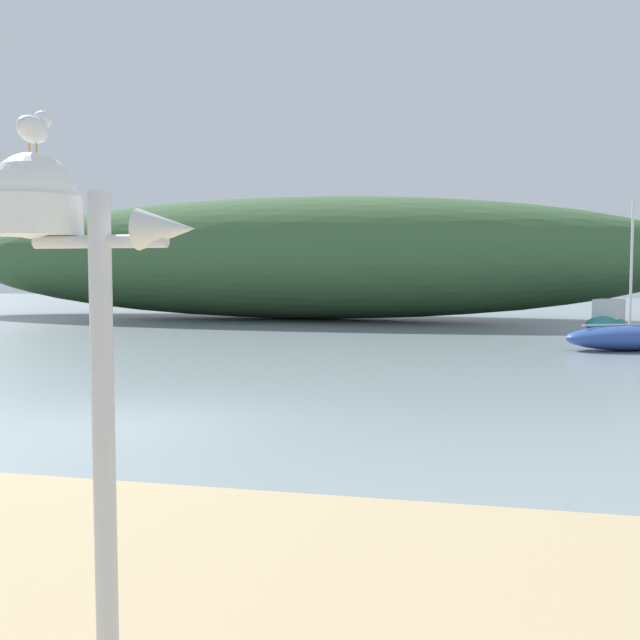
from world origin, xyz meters
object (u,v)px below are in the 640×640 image
Objects in this scene: motorboat_off_point at (607,319)px; seagull_on_radar at (34,127)px; sailboat_mid_channel at (629,337)px; mast_structure at (58,252)px.

seagull_on_radar is at bearing -104.85° from motorboat_off_point.
seagull_on_radar is at bearing -108.61° from sailboat_mid_channel.
sailboat_mid_channel is at bearing 71.39° from seagull_on_radar.
mast_structure is 0.67m from seagull_on_radar.
seagull_on_radar is (-0.13, 0.02, 0.66)m from mast_structure.
motorboat_off_point is (7.51, 28.30, -2.76)m from seagull_on_radar.
sailboat_mid_channel is at bearing 71.74° from mast_structure.
seagull_on_radar reaches higher than motorboat_off_point.
seagull_on_radar is 21.89m from sailboat_mid_channel.
sailboat_mid_channel is (6.79, 20.59, -2.17)m from mast_structure.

